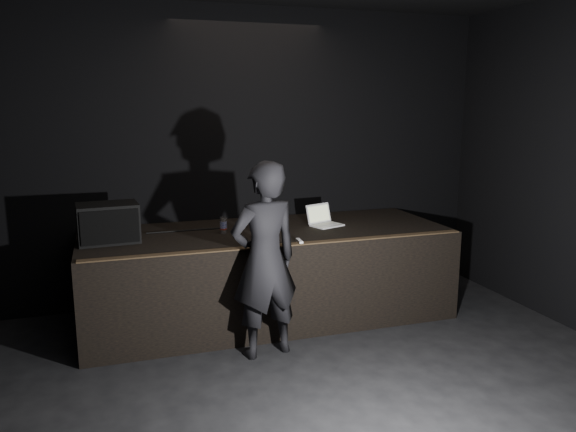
# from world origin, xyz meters

# --- Properties ---
(room_walls) EXTENTS (6.10, 7.10, 3.52)m
(room_walls) POSITION_xyz_m (0.00, 0.00, 2.02)
(room_walls) COLOR black
(room_walls) RESTS_ON ground
(stage_riser) EXTENTS (4.00, 1.50, 1.00)m
(stage_riser) POSITION_xyz_m (0.00, 2.73, 0.50)
(stage_riser) COLOR black
(stage_riser) RESTS_ON ground
(riser_lip) EXTENTS (3.92, 0.10, 0.01)m
(riser_lip) POSITION_xyz_m (0.00, 2.02, 1.01)
(riser_lip) COLOR brown
(riser_lip) RESTS_ON stage_riser
(stage_monitor) EXTENTS (0.62, 0.47, 0.39)m
(stage_monitor) POSITION_xyz_m (-1.67, 2.70, 1.20)
(stage_monitor) COLOR black
(stage_monitor) RESTS_ON stage_riser
(cable) EXTENTS (0.83, 0.02, 0.02)m
(cable) POSITION_xyz_m (-0.87, 2.95, 1.01)
(cable) COLOR black
(cable) RESTS_ON stage_riser
(laptop) EXTENTS (0.42, 0.40, 0.23)m
(laptop) POSITION_xyz_m (0.69, 2.78, 1.06)
(laptop) COLOR white
(laptop) RESTS_ON stage_riser
(beer_can) EXTENTS (0.07, 0.07, 0.18)m
(beer_can) POSITION_xyz_m (-0.49, 2.72, 1.09)
(beer_can) COLOR silver
(beer_can) RESTS_ON stage_riser
(plastic_cup) EXTENTS (0.08, 0.08, 0.09)m
(plastic_cup) POSITION_xyz_m (0.22, 2.81, 1.05)
(plastic_cup) COLOR white
(plastic_cup) RESTS_ON stage_riser
(wii_remote) EXTENTS (0.05, 0.17, 0.03)m
(wii_remote) POSITION_xyz_m (0.15, 2.08, 1.02)
(wii_remote) COLOR white
(wii_remote) RESTS_ON stage_riser
(person) EXTENTS (0.76, 0.58, 1.87)m
(person) POSITION_xyz_m (-0.29, 1.78, 0.94)
(person) COLOR black
(person) RESTS_ON ground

